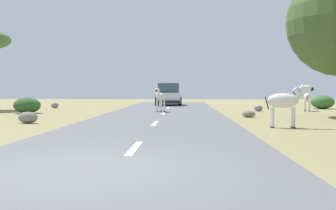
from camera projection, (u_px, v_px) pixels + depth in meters
name	position (u px, v px, depth m)	size (l,w,h in m)	color
ground_plane	(105.00, 170.00, 6.35)	(90.00, 90.00, 0.00)	#8E8456
road	(119.00, 168.00, 6.34)	(6.00, 64.00, 0.05)	slate
lane_markings	(107.00, 181.00, 5.34)	(0.16, 56.00, 0.01)	silver
zebra_0	(160.00, 97.00, 21.67)	(0.58, 1.43, 1.37)	silver
zebra_1	(285.00, 101.00, 13.22)	(1.61, 0.51, 1.52)	silver
zebra_2	(307.00, 97.00, 23.36)	(0.71, 1.44, 1.41)	silver
car_0	(168.00, 95.00, 31.09)	(2.16, 4.41, 1.74)	silver
bush_0	(323.00, 102.00, 26.07)	(1.53, 1.38, 0.92)	#386633
bush_3	(27.00, 105.00, 21.13)	(1.44, 1.30, 0.87)	#2D5628
rock_0	(55.00, 105.00, 27.02)	(0.52, 0.42, 0.39)	gray
rock_1	(249.00, 114.00, 18.21)	(0.61, 0.48, 0.32)	gray
rock_2	(258.00, 108.00, 23.16)	(0.51, 0.38, 0.36)	gray
rock_3	(28.00, 118.00, 14.98)	(0.75, 0.53, 0.45)	gray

